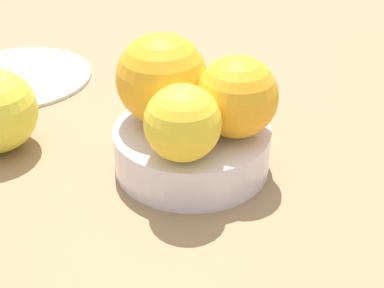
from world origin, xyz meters
TOP-DOWN VIEW (x-y plane):
  - ground_plane at (0.00, 0.00)cm, footprint 110.00×110.00cm
  - fruit_bowl at (0.00, 0.00)cm, footprint 13.45×13.45cm
  - orange_in_bowl_0 at (-1.53, 2.58)cm, footprint 7.74×7.74cm
  - orange_in_bowl_1 at (2.91, -2.25)cm, footprint 6.77×6.77cm
  - orange_in_bowl_2 at (-2.55, -3.48)cm, footprint 6.01×6.01cm
  - side_plate at (-9.54, 24.87)cm, footprint 16.23×16.23cm

SIDE VIEW (x-z plane):
  - ground_plane at x=0.00cm, z-range -2.00..0.00cm
  - side_plate at x=-9.54cm, z-range 0.00..0.80cm
  - fruit_bowl at x=0.00cm, z-range -0.10..3.71cm
  - orange_in_bowl_2 at x=-2.55cm, z-range 3.81..9.82cm
  - orange_in_bowl_1 at x=2.91cm, z-range 3.81..10.58cm
  - orange_in_bowl_0 at x=-1.53cm, z-range 3.81..11.56cm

